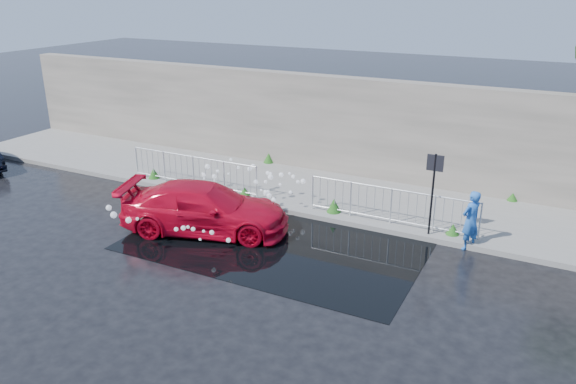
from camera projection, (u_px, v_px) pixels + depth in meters
name	position (u px, v px, depth m)	size (l,w,h in m)	color
ground	(243.00, 253.00, 15.01)	(90.00, 90.00, 0.00)	black
pavement	(319.00, 192.00, 19.16)	(30.00, 4.00, 0.15)	slate
curb	(293.00, 212.00, 17.49)	(30.00, 0.25, 0.16)	slate
retaining_wall	(345.00, 126.00, 20.35)	(30.00, 0.60, 3.50)	#615B52
puddle	(277.00, 242.00, 15.63)	(8.00, 5.00, 0.01)	black
sign_post	(433.00, 181.00, 15.21)	(0.45, 0.06, 2.50)	black
railing_left	(193.00, 170.00, 19.24)	(5.05, 0.05, 1.10)	silver
railing_right	(391.00, 205.00, 16.28)	(5.05, 0.05, 1.10)	silver
weeds	(302.00, 188.00, 18.78)	(12.17, 3.93, 0.44)	#144D18
water_spray	(229.00, 193.00, 17.16)	(3.67, 5.63, 0.93)	white
red_car	(205.00, 208.00, 16.11)	(1.96, 4.82, 1.40)	red
person	(471.00, 220.00, 14.98)	(0.61, 0.40, 1.66)	blue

